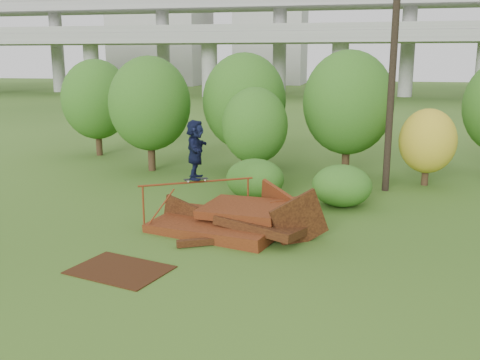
% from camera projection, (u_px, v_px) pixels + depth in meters
% --- Properties ---
extents(ground, '(240.00, 240.00, 0.00)m').
position_uv_depth(ground, '(253.00, 253.00, 14.86)').
color(ground, '#2D5116').
rests_on(ground, ground).
extents(scrap_pile, '(5.70, 3.59, 2.00)m').
position_uv_depth(scrap_pile, '(234.00, 222.00, 16.56)').
color(scrap_pile, '#3D1B0A').
rests_on(scrap_pile, ground).
extents(grind_rail, '(3.24, 2.00, 1.48)m').
position_uv_depth(grind_rail, '(197.00, 191.00, 17.04)').
color(grind_rail, maroon).
rests_on(grind_rail, ground).
extents(skateboard, '(0.76, 0.57, 0.08)m').
position_uv_depth(skateboard, '(196.00, 179.00, 16.94)').
color(skateboard, black).
rests_on(skateboard, grind_rail).
extents(skater, '(0.85, 1.81, 1.87)m').
position_uv_depth(skater, '(195.00, 150.00, 16.73)').
color(skater, black).
rests_on(skater, skateboard).
extents(flat_plate, '(2.74, 2.25, 0.03)m').
position_uv_depth(flat_plate, '(120.00, 270.00, 13.63)').
color(flat_plate, '#33190A').
rests_on(flat_plate, ground).
extents(tree_0, '(3.85, 3.85, 5.43)m').
position_uv_depth(tree_0, '(150.00, 104.00, 25.13)').
color(tree_0, black).
rests_on(tree_0, ground).
extents(tree_1, '(4.01, 4.01, 5.58)m').
position_uv_depth(tree_1, '(244.00, 102.00, 25.61)').
color(tree_1, black).
rests_on(tree_1, ground).
extents(tree_2, '(2.90, 2.90, 4.09)m').
position_uv_depth(tree_2, '(255.00, 126.00, 23.38)').
color(tree_2, black).
rests_on(tree_2, ground).
extents(tree_3, '(4.10, 4.10, 5.69)m').
position_uv_depth(tree_3, '(348.00, 103.00, 24.20)').
color(tree_3, black).
rests_on(tree_3, ground).
extents(tree_4, '(2.36, 2.36, 3.26)m').
position_uv_depth(tree_4, '(428.00, 141.00, 22.42)').
color(tree_4, black).
rests_on(tree_4, ground).
extents(tree_6, '(3.78, 3.78, 5.28)m').
position_uv_depth(tree_6, '(97.00, 99.00, 29.22)').
color(tree_6, black).
rests_on(tree_6, ground).
extents(shrub_left, '(2.24, 2.07, 1.55)m').
position_uv_depth(shrub_left, '(255.00, 179.00, 20.47)').
color(shrub_left, '#265316').
rests_on(shrub_left, ground).
extents(shrub_right, '(2.17, 1.99, 1.54)m').
position_uv_depth(shrub_right, '(342.00, 186.00, 19.40)').
color(shrub_right, '#265316').
rests_on(shrub_right, ground).
extents(utility_pole, '(1.40, 0.28, 11.19)m').
position_uv_depth(utility_pole, '(394.00, 48.00, 20.64)').
color(utility_pole, black).
rests_on(utility_pole, ground).
extents(freeway_overpass, '(160.00, 15.00, 13.70)m').
position_uv_depth(freeway_overpass, '(342.00, 21.00, 72.47)').
color(freeway_overpass, gray).
rests_on(freeway_overpass, ground).
extents(building_right, '(14.00, 14.00, 28.00)m').
position_uv_depth(building_right, '(272.00, 16.00, 112.24)').
color(building_right, '#9E9E99').
rests_on(building_right, ground).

